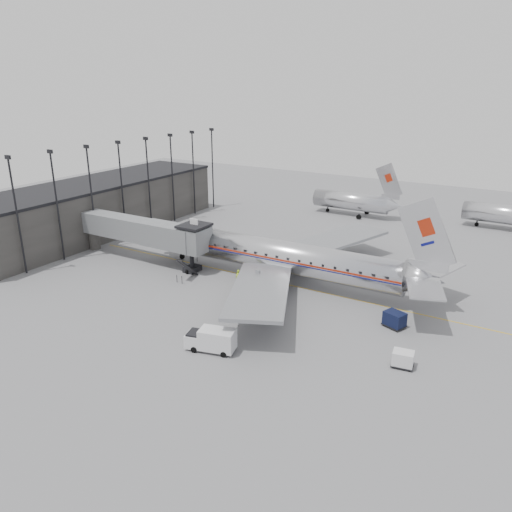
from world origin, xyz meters
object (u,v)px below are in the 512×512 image
(airliner, at_px, (282,256))
(ramp_worker, at_px, (238,277))
(baggage_cart_white, at_px, (403,359))
(service_van, at_px, (211,339))
(baggage_cart_navy, at_px, (395,319))

(airliner, distance_m, ramp_worker, 6.00)
(airliner, relative_size, baggage_cart_white, 19.58)
(service_van, height_order, baggage_cart_navy, service_van)
(airliner, bearing_deg, ramp_worker, -136.49)
(service_van, bearing_deg, baggage_cart_white, 7.36)
(airliner, bearing_deg, service_van, -82.91)
(service_van, relative_size, baggage_cart_white, 2.41)
(airliner, bearing_deg, baggage_cart_white, -34.06)
(baggage_cart_white, bearing_deg, airliner, 138.48)
(service_van, relative_size, baggage_cart_navy, 1.97)
(baggage_cart_navy, bearing_deg, baggage_cart_white, -47.37)
(airliner, relative_size, ramp_worker, 21.53)
(service_van, distance_m, ramp_worker, 16.08)
(airliner, distance_m, baggage_cart_navy, 16.75)
(service_van, xyz_separation_m, baggage_cart_navy, (13.24, 13.35, -0.28))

